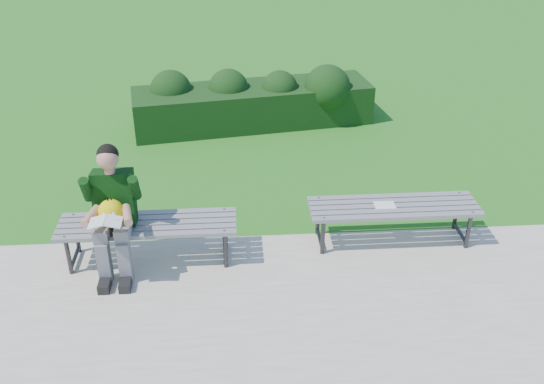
# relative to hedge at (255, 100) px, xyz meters

# --- Properties ---
(ground) EXTENTS (80.00, 80.00, 0.00)m
(ground) POSITION_rel_hedge_xyz_m (0.16, -3.24, -0.39)
(ground) COLOR #2B7323
(ground) RESTS_ON ground
(walkway) EXTENTS (30.00, 3.50, 0.02)m
(walkway) POSITION_rel_hedge_xyz_m (0.16, -4.99, -0.38)
(walkway) COLOR beige
(walkway) RESTS_ON ground
(hedge) EXTENTS (3.75, 1.46, 0.93)m
(hedge) POSITION_rel_hedge_xyz_m (0.00, 0.00, 0.00)
(hedge) COLOR #103813
(hedge) RESTS_ON ground
(bench_left) EXTENTS (1.80, 0.50, 0.46)m
(bench_left) POSITION_rel_hedge_xyz_m (-1.26, -3.60, 0.02)
(bench_left) COLOR slate
(bench_left) RESTS_ON walkway
(bench_right) EXTENTS (1.80, 0.50, 0.46)m
(bench_right) POSITION_rel_hedge_xyz_m (1.33, -3.43, 0.02)
(bench_right) COLOR slate
(bench_right) RESTS_ON walkway
(seated_boy) EXTENTS (0.56, 0.76, 1.31)m
(seated_boy) POSITION_rel_hedge_xyz_m (-1.56, -3.69, 0.32)
(seated_boy) COLOR slate
(seated_boy) RESTS_ON walkway
(paper_sheet) EXTENTS (0.22, 0.16, 0.01)m
(paper_sheet) POSITION_rel_hedge_xyz_m (1.23, -3.43, 0.08)
(paper_sheet) COLOR white
(paper_sheet) RESTS_ON bench_right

